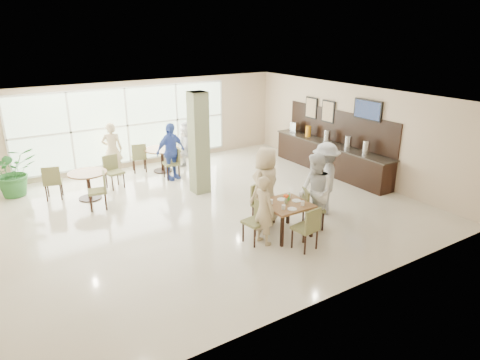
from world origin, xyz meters
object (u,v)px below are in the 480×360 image
teen_left (264,210)px  teen_far (266,185)px  adult_a (171,152)px  adult_b (186,145)px  round_table_left (88,179)px  teen_right (315,192)px  round_table_right (162,154)px  teen_standing (325,179)px  potted_plant (13,172)px  adult_standing (112,150)px  buffet_counter (330,155)px  main_table (286,207)px

teen_left → teen_far: size_ratio=0.83×
teen_left → adult_a: (0.04, 4.87, 0.11)m
adult_a → adult_b: size_ratio=1.13×
teen_far → round_table_left: bearing=-69.0°
teen_right → round_table_right: bearing=-148.7°
teen_standing → adult_a: bearing=-110.4°
teen_left → teen_standing: bearing=-85.8°
potted_plant → teen_left: 7.23m
potted_plant → adult_standing: (2.78, 0.18, 0.16)m
round_table_right → buffet_counter: 5.37m
round_table_right → potted_plant: bearing=177.2°
teen_far → adult_standing: teen_far is taller
round_table_left → buffet_counter: (7.07, -1.83, -0.00)m
main_table → teen_far: bearing=87.7°
round_table_right → adult_b: 0.85m
round_table_left → buffet_counter: buffet_counter is taller
teen_standing → teen_left: bearing=-33.7°
round_table_left → teen_standing: 6.22m
teen_standing → teen_right: bearing=-12.7°
adult_b → adult_a: bearing=-73.7°
round_table_right → teen_standing: (2.08, -5.24, 0.33)m
round_table_right → teen_far: bearing=-83.4°
adult_standing → teen_right: bearing=134.8°
main_table → adult_standing: (-1.99, 6.06, 0.19)m
teen_right → adult_b: teen_right is taller
teen_right → teen_standing: bearing=142.6°
round_table_right → adult_a: size_ratio=0.63×
round_table_left → adult_standing: size_ratio=0.60×
round_table_right → adult_a: (-0.07, -0.86, 0.30)m
main_table → round_table_left: size_ratio=0.96×
round_table_left → buffet_counter: bearing=-14.5°
teen_right → adult_b: size_ratio=1.15×
potted_plant → teen_far: 6.99m
teen_left → adult_standing: adult_standing is taller
adult_a → adult_b: (0.89, 0.78, -0.10)m
round_table_right → teen_left: teen_left is taller
teen_left → adult_b: (0.94, 5.65, 0.01)m
round_table_left → teen_right: (3.87, -4.63, 0.33)m
teen_right → teen_standing: (0.80, 0.54, 0.01)m
main_table → adult_a: size_ratio=0.56×
teen_standing → round_table_left: bearing=-87.7°
buffet_counter → teen_far: (-3.91, -1.90, 0.36)m
round_table_right → buffet_counter: bearing=-33.6°
teen_far → main_table: bearing=68.4°
round_table_right → adult_b: adult_b is taller
teen_left → teen_right: 1.39m
round_table_right → potted_plant: potted_plant is taller
potted_plant → adult_b: adult_b is taller
main_table → round_table_right: (-0.53, 5.67, -0.09)m
round_table_right → teen_right: 5.92m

